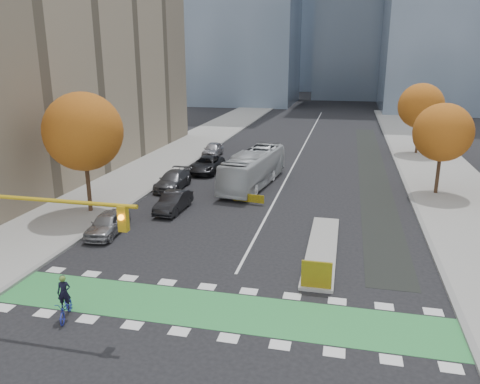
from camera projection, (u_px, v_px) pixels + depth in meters
The scene contains 22 objects.
ground at pixel (207, 329), 18.56m from camera, with size 300.00×300.00×0.00m, color black.
sidewalk_west at pixel (124, 181), 40.15m from camera, with size 7.00×120.00×0.15m, color gray.
sidewalk_east at pixel (462, 202), 34.35m from camera, with size 7.00×120.00×0.15m, color gray.
curb_west at pixel (162, 183), 39.40m from camera, with size 0.30×120.00×0.16m, color gray.
curb_east at pixel (411, 199), 35.10m from camera, with size 0.30×120.00×0.16m, color gray.
bike_crossing at pixel (217, 310), 19.97m from camera, with size 20.00×3.00×0.01m, color #2D8941.
centre_line at pixel (304, 146), 55.97m from camera, with size 0.15×70.00×0.01m, color silver.
bike_lane_paint at pixel (372, 168), 45.01m from camera, with size 2.50×50.00×0.01m, color black.
median_island at pixel (322, 249), 26.10m from camera, with size 1.60×10.00×0.16m, color gray.
hazard_board at pixel (316, 275), 21.41m from camera, with size 1.40×0.12×1.30m, color yellow.
building_west at pixel (14, 31), 40.79m from camera, with size 16.00×44.00×25.00m, color gray.
tree_west at pixel (83, 132), 30.79m from camera, with size 5.20×5.20×8.22m.
tree_east_near at pixel (443, 133), 35.19m from camera, with size 4.40×4.40×7.08m.
tree_east_far at pixel (421, 106), 49.94m from camera, with size 4.80×4.80×7.65m.
traffic_signal_west at pixel (11, 223), 18.66m from camera, with size 8.53×0.56×5.20m.
cyclist at pixel (65, 304), 19.18m from camera, with size 1.08×1.76×1.92m.
bus at pixel (253, 168), 38.64m from camera, with size 2.45×10.48×2.92m, color #B9BEC2.
parked_car_a at pixel (108, 223), 28.25m from camera, with size 1.63×4.05×1.38m, color gray.
parked_car_b at pixel (173, 202), 32.43m from camera, with size 1.44×4.13×1.36m, color black.
parked_car_c at pixel (173, 180), 37.98m from camera, with size 1.96×4.81×1.40m, color #434448.
parked_car_d at pixel (207, 165), 43.28m from camera, with size 2.39×5.19×1.44m, color black.
parked_car_e at pixel (213, 149), 50.22m from camera, with size 1.72×4.29×1.46m, color #A3A3A8.
Camera 1 is at (4.95, -15.57, 10.46)m, focal length 35.00 mm.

